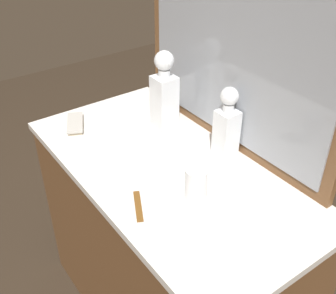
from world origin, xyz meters
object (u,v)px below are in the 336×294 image
object	(u,v)px
crystal_decanter_rear	(164,98)
crystal_tumbler_front	(196,184)
crystal_decanter_left	(227,128)
tortoiseshell_comb	(138,206)
silver_brush_far_right	(75,124)

from	to	relation	value
crystal_decanter_rear	crystal_tumbler_front	size ratio (longest dim) A/B	3.03
crystal_tumbler_front	crystal_decanter_left	bearing A→B (deg)	118.21
crystal_decanter_rear	crystal_tumbler_front	world-z (taller)	crystal_decanter_rear
tortoiseshell_comb	crystal_decanter_rear	bearing A→B (deg)	135.07
crystal_decanter_rear	tortoiseshell_comb	distance (m)	0.50
crystal_tumbler_front	tortoiseshell_comb	world-z (taller)	crystal_tumbler_front
crystal_decanter_rear	silver_brush_far_right	xyz separation A→B (m)	(-0.21, -0.29, -0.12)
crystal_decanter_left	crystal_tumbler_front	distance (m)	0.28
crystal_decanter_left	crystal_tumbler_front	size ratio (longest dim) A/B	2.50
crystal_tumbler_front	silver_brush_far_right	size ratio (longest dim) A/B	0.64
crystal_decanter_rear	crystal_tumbler_front	xyz separation A→B (m)	(0.41, -0.17, -0.08)
crystal_decanter_rear	tortoiseshell_comb	world-z (taller)	crystal_decanter_rear
crystal_tumbler_front	tortoiseshell_comb	distance (m)	0.19
crystal_decanter_left	tortoiseshell_comb	xyz separation A→B (m)	(0.06, -0.41, -0.10)
crystal_decanter_rear	crystal_decanter_left	bearing A→B (deg)	14.00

